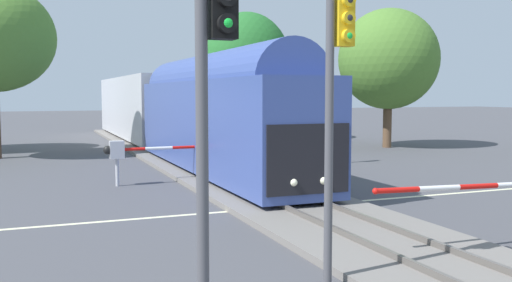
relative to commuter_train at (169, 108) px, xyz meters
name	(u,v)px	position (x,y,z in m)	size (l,w,h in m)	color
ground_plane	(291,207)	(0.00, -17.48, -2.80)	(220.00, 220.00, 0.00)	#47474C
road_centre_stripe	(291,206)	(0.00, -17.48, -2.79)	(44.00, 0.20, 0.01)	beige
railway_track	(291,204)	(0.00, -17.48, -2.70)	(4.40, 80.00, 0.32)	slate
commuter_train	(169,108)	(0.00, 0.00, 0.00)	(3.04, 40.52, 5.16)	#384C93
crossing_gate_far	(135,151)	(-3.94, -11.21, -1.41)	(6.18, 0.40, 1.80)	#B7B7BC
traffic_signal_near_left	(212,85)	(-5.64, -27.14, 0.99)	(0.53, 0.38, 5.65)	#4C4C51
traffic_signal_far_side	(308,96)	(5.13, -8.44, 0.76)	(0.53, 0.38, 5.30)	#4C4C51
traffic_signal_median	(336,81)	(-2.50, -24.76, 1.11)	(0.53, 0.38, 5.83)	#4C4C51
maple_right_background	(389,59)	(14.71, -1.43, 3.17)	(6.73, 6.73, 9.35)	brown
elm_centre_background	(247,62)	(7.86, 7.47, 3.27)	(6.77, 6.77, 9.92)	#4C3828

